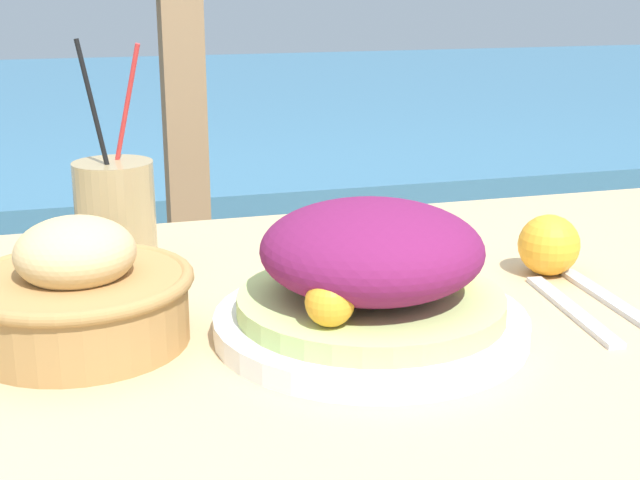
{
  "coord_description": "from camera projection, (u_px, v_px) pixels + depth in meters",
  "views": [
    {
      "loc": [
        -0.2,
        -0.73,
        1.01
      ],
      "look_at": [
        0.03,
        0.06,
        0.76
      ],
      "focal_mm": 50.0,
      "sensor_mm": 36.0,
      "label": 1
    }
  ],
  "objects": [
    {
      "name": "patio_table",
      "position": [
        312.0,
        412.0,
        0.84
      ],
      "size": [
        1.26,
        0.77,
        0.7
      ],
      "color": "tan",
      "rests_on": "ground_plane"
    },
    {
      "name": "salad_plate",
      "position": [
        371.0,
        279.0,
        0.77
      ],
      "size": [
        0.28,
        0.28,
        0.12
      ],
      "color": "silver",
      "rests_on": "patio_table"
    },
    {
      "name": "railing_fence",
      "position": [
        183.0,
        89.0,
        1.53
      ],
      "size": [
        2.8,
        0.08,
        1.1
      ],
      "color": "#937551",
      "rests_on": "ground_plane"
    },
    {
      "name": "bread_basket",
      "position": [
        79.0,
        294.0,
        0.76
      ],
      "size": [
        0.2,
        0.2,
        0.11
      ],
      "color": "#AD7F47",
      "rests_on": "patio_table"
    },
    {
      "name": "sea_backdrop",
      "position": [
        112.0,
        152.0,
        3.99
      ],
      "size": [
        12.0,
        4.0,
        0.5
      ],
      "color": "teal",
      "rests_on": "ground_plane"
    },
    {
      "name": "drink_glass",
      "position": [
        116.0,
        218.0,
        0.93
      ],
      "size": [
        0.08,
        0.08,
        0.25
      ],
      "color": "tan",
      "rests_on": "patio_table"
    },
    {
      "name": "knife",
      "position": [
        610.0,
        300.0,
        0.86
      ],
      "size": [
        0.03,
        0.18,
        0.0
      ],
      "color": "silver",
      "rests_on": "patio_table"
    },
    {
      "name": "fork",
      "position": [
        571.0,
        310.0,
        0.84
      ],
      "size": [
        0.04,
        0.18,
        0.0
      ],
      "color": "silver",
      "rests_on": "patio_table"
    },
    {
      "name": "orange_near_basket",
      "position": [
        549.0,
        245.0,
        0.94
      ],
      "size": [
        0.06,
        0.06,
        0.06
      ],
      "color": "#F9A328",
      "rests_on": "patio_table"
    }
  ]
}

